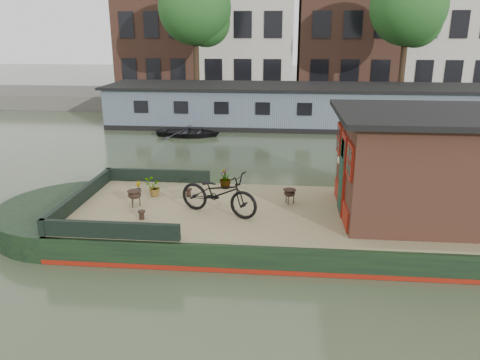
# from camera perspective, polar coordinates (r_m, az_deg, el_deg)

# --- Properties ---
(ground) EXTENTS (120.00, 120.00, 0.00)m
(ground) POSITION_cam_1_polar(r_m,az_deg,el_deg) (11.54, 9.79, -6.80)
(ground) COLOR #2E3A25
(ground) RESTS_ON ground
(houseboat_hull) EXTENTS (14.01, 4.02, 0.60)m
(houseboat_hull) POSITION_cam_1_polar(r_m,az_deg,el_deg) (11.40, 3.15, -5.38)
(houseboat_hull) COLOR black
(houseboat_hull) RESTS_ON ground
(houseboat_deck) EXTENTS (11.80, 3.80, 0.05)m
(houseboat_deck) POSITION_cam_1_polar(r_m,az_deg,el_deg) (11.30, 9.95, -3.91)
(houseboat_deck) COLOR olive
(houseboat_deck) RESTS_ON houseboat_hull
(bow_bulwark) EXTENTS (3.00, 4.00, 0.35)m
(bow_bulwark) POSITION_cam_1_polar(r_m,az_deg,el_deg) (11.92, -15.06, -2.09)
(bow_bulwark) COLOR black
(bow_bulwark) RESTS_ON houseboat_deck
(cabin) EXTENTS (4.00, 3.50, 2.42)m
(cabin) POSITION_cam_1_polar(r_m,az_deg,el_deg) (11.31, 21.40, 1.82)
(cabin) COLOR #341B14
(cabin) RESTS_ON houseboat_deck
(bicycle) EXTENTS (2.08, 1.35, 1.03)m
(bicycle) POSITION_cam_1_polar(r_m,az_deg,el_deg) (10.81, -2.62, -1.59)
(bicycle) COLOR black
(bicycle) RESTS_ON houseboat_deck
(potted_plant_b) EXTENTS (0.22, 0.23, 0.33)m
(potted_plant_b) POSITION_cam_1_polar(r_m,az_deg,el_deg) (12.55, -12.34, -0.93)
(potted_plant_b) COLOR brown
(potted_plant_b) RESTS_ON houseboat_deck
(potted_plant_c) EXTENTS (0.57, 0.55, 0.48)m
(potted_plant_c) POSITION_cam_1_polar(r_m,az_deg,el_deg) (12.28, -10.47, -0.88)
(potted_plant_c) COLOR #AA3F31
(potted_plant_c) RESTS_ON houseboat_deck
(potted_plant_d) EXTENTS (0.33, 0.33, 0.57)m
(potted_plant_d) POSITION_cam_1_polar(r_m,az_deg,el_deg) (12.69, -1.82, 0.25)
(potted_plant_d) COLOR brown
(potted_plant_d) RESTS_ON houseboat_deck
(brazier_front) EXTENTS (0.42, 0.42, 0.37)m
(brazier_front) POSITION_cam_1_polar(r_m,az_deg,el_deg) (11.63, 6.04, -2.02)
(brazier_front) COLOR black
(brazier_front) RESTS_ON houseboat_deck
(brazier_rear) EXTENTS (0.38, 0.38, 0.40)m
(brazier_rear) POSITION_cam_1_polar(r_m,az_deg,el_deg) (11.68, -12.71, -2.20)
(brazier_rear) COLOR black
(brazier_rear) RESTS_ON houseboat_deck
(bollard_port) EXTENTS (0.18, 0.18, 0.21)m
(bollard_port) POSITION_cam_1_polar(r_m,az_deg,el_deg) (12.17, -6.30, -1.52)
(bollard_port) COLOR black
(bollard_port) RESTS_ON houseboat_deck
(bollard_stbd) EXTENTS (0.18, 0.18, 0.20)m
(bollard_stbd) POSITION_cam_1_polar(r_m,az_deg,el_deg) (10.88, -11.90, -4.19)
(bollard_stbd) COLOR black
(bollard_stbd) RESTS_ON houseboat_deck
(dinghy) EXTENTS (3.09, 2.27, 0.62)m
(dinghy) POSITION_cam_1_polar(r_m,az_deg,el_deg) (22.36, -6.28, 6.13)
(dinghy) COLOR black
(dinghy) RESTS_ON ground
(far_houseboat) EXTENTS (20.40, 4.40, 2.11)m
(far_houseboat) POSITION_cam_1_polar(r_m,az_deg,el_deg) (24.79, 7.69, 8.76)
(far_houseboat) COLOR #515D6D
(far_houseboat) RESTS_ON ground
(quay) EXTENTS (60.00, 6.00, 0.90)m
(quay) POSITION_cam_1_polar(r_m,az_deg,el_deg) (31.30, 7.25, 9.63)
(quay) COLOR #47443F
(quay) RESTS_ON ground
(tree_left) EXTENTS (4.40, 4.40, 7.40)m
(tree_left) POSITION_cam_1_polar(r_m,az_deg,el_deg) (30.07, -5.20, 19.78)
(tree_left) COLOR #332316
(tree_left) RESTS_ON quay
(tree_right) EXTENTS (4.40, 4.40, 7.40)m
(tree_right) POSITION_cam_1_polar(r_m,az_deg,el_deg) (30.43, 20.06, 18.83)
(tree_right) COLOR #332316
(tree_right) RESTS_ON quay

